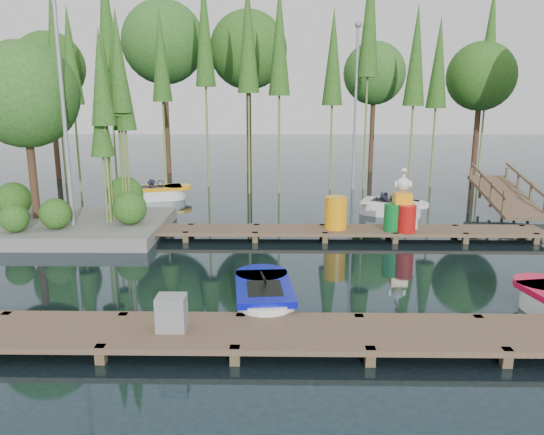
{
  "coord_description": "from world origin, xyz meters",
  "views": [
    {
      "loc": [
        0.72,
        -12.83,
        4.2
      ],
      "look_at": [
        0.5,
        0.5,
        1.1
      ],
      "focal_mm": 35.0,
      "sensor_mm": 36.0,
      "label": 1
    }
  ],
  "objects_px": {
    "yellow_barrel": "(336,213)",
    "drum_cluster": "(403,212)",
    "boat_yellow_far": "(158,193)",
    "boat_blue": "(264,297)",
    "utility_cabinet": "(172,313)",
    "island": "(49,129)"
  },
  "relations": [
    {
      "from": "yellow_barrel",
      "to": "drum_cluster",
      "type": "xyz_separation_m",
      "value": [
        1.94,
        -0.15,
        0.05
      ]
    },
    {
      "from": "island",
      "to": "boat_blue",
      "type": "xyz_separation_m",
      "value": [
        6.69,
        -6.15,
        -2.95
      ]
    },
    {
      "from": "boat_blue",
      "to": "boat_yellow_far",
      "type": "distance_m",
      "value": 12.26
    },
    {
      "from": "boat_blue",
      "to": "utility_cabinet",
      "type": "relative_size",
      "value": 4.23
    },
    {
      "from": "utility_cabinet",
      "to": "boat_yellow_far",
      "type": "bearing_deg",
      "value": 103.75
    },
    {
      "from": "yellow_barrel",
      "to": "boat_blue",
      "type": "bearing_deg",
      "value": -110.19
    },
    {
      "from": "island",
      "to": "utility_cabinet",
      "type": "bearing_deg",
      "value": -56.39
    },
    {
      "from": "boat_yellow_far",
      "to": "boat_blue",
      "type": "bearing_deg",
      "value": -63.12
    },
    {
      "from": "boat_blue",
      "to": "drum_cluster",
      "type": "height_order",
      "value": "drum_cluster"
    },
    {
      "from": "boat_blue",
      "to": "utility_cabinet",
      "type": "height_order",
      "value": "utility_cabinet"
    },
    {
      "from": "island",
      "to": "boat_blue",
      "type": "distance_m",
      "value": 9.55
    },
    {
      "from": "boat_yellow_far",
      "to": "yellow_barrel",
      "type": "distance_m",
      "value": 8.96
    },
    {
      "from": "island",
      "to": "boat_blue",
      "type": "height_order",
      "value": "island"
    },
    {
      "from": "island",
      "to": "yellow_barrel",
      "type": "distance_m",
      "value": 9.02
    },
    {
      "from": "utility_cabinet",
      "to": "yellow_barrel",
      "type": "xyz_separation_m",
      "value": [
        3.48,
        7.0,
        0.19
      ]
    },
    {
      "from": "boat_yellow_far",
      "to": "drum_cluster",
      "type": "bearing_deg",
      "value": -31.03
    },
    {
      "from": "boat_blue",
      "to": "drum_cluster",
      "type": "relative_size",
      "value": 1.38
    },
    {
      "from": "utility_cabinet",
      "to": "yellow_barrel",
      "type": "distance_m",
      "value": 7.82
    },
    {
      "from": "boat_yellow_far",
      "to": "yellow_barrel",
      "type": "relative_size",
      "value": 2.84
    },
    {
      "from": "yellow_barrel",
      "to": "drum_cluster",
      "type": "bearing_deg",
      "value": -4.39
    },
    {
      "from": "utility_cabinet",
      "to": "yellow_barrel",
      "type": "height_order",
      "value": "yellow_barrel"
    },
    {
      "from": "utility_cabinet",
      "to": "drum_cluster",
      "type": "distance_m",
      "value": 8.74
    }
  ]
}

